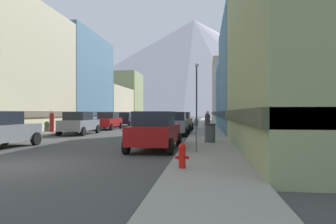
{
  "coord_description": "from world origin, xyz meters",
  "views": [
    {
      "loc": [
        6.11,
        -8.85,
        1.72
      ],
      "look_at": [
        0.29,
        38.11,
        1.82
      ],
      "focal_mm": 32.37,
      "sensor_mm": 36.0,
      "label": 1
    }
  ],
  "objects_px": {
    "fire_hydrant_near": "(182,155)",
    "streetlamp_right": "(197,86)",
    "car_left_3": "(125,119)",
    "car_right_2": "(181,121)",
    "pedestrian_0": "(207,124)",
    "car_right_0": "(155,130)",
    "pedestrian_2": "(0,126)",
    "car_left_1": "(79,123)",
    "potted_plant_0": "(47,126)",
    "car_left_2": "(108,121)",
    "parking_meter_near": "(196,131)",
    "car_right_1": "(175,123)",
    "trash_bin_right": "(210,133)",
    "car_driving_0": "(169,117)",
    "pedestrian_1": "(52,122)"
  },
  "relations": [
    {
      "from": "car_right_1",
      "to": "car_right_2",
      "type": "xyz_separation_m",
      "value": [
        -0.0,
        6.24,
        0.0
      ]
    },
    {
      "from": "car_right_0",
      "to": "car_driving_0",
      "type": "distance_m",
      "value": 49.77
    },
    {
      "from": "car_left_1",
      "to": "potted_plant_0",
      "type": "relative_size",
      "value": 5.22
    },
    {
      "from": "parking_meter_near",
      "to": "streetlamp_right",
      "type": "xyz_separation_m",
      "value": [
        -0.4,
        14.16,
        2.97
      ]
    },
    {
      "from": "car_right_1",
      "to": "fire_hydrant_near",
      "type": "xyz_separation_m",
      "value": [
        1.65,
        -14.32,
        -0.37
      ]
    },
    {
      "from": "pedestrian_2",
      "to": "car_right_2",
      "type": "bearing_deg",
      "value": 50.61
    },
    {
      "from": "pedestrian_1",
      "to": "streetlamp_right",
      "type": "distance_m",
      "value": 12.37
    },
    {
      "from": "car_left_3",
      "to": "trash_bin_right",
      "type": "height_order",
      "value": "car_left_3"
    },
    {
      "from": "car_right_0",
      "to": "potted_plant_0",
      "type": "relative_size",
      "value": 5.2
    },
    {
      "from": "car_right_1",
      "to": "trash_bin_right",
      "type": "bearing_deg",
      "value": -69.03
    },
    {
      "from": "car_left_2",
      "to": "car_right_2",
      "type": "xyz_separation_m",
      "value": [
        7.6,
        -0.8,
        0.0
      ]
    },
    {
      "from": "fire_hydrant_near",
      "to": "streetlamp_right",
      "type": "relative_size",
      "value": 0.12
    },
    {
      "from": "car_left_2",
      "to": "car_right_1",
      "type": "bearing_deg",
      "value": -42.79
    },
    {
      "from": "car_right_0",
      "to": "car_right_2",
      "type": "height_order",
      "value": "same"
    },
    {
      "from": "car_right_2",
      "to": "potted_plant_0",
      "type": "height_order",
      "value": "car_right_2"
    },
    {
      "from": "car_right_2",
      "to": "pedestrian_0",
      "type": "distance_m",
      "value": 8.18
    },
    {
      "from": "car_left_1",
      "to": "pedestrian_1",
      "type": "distance_m",
      "value": 2.47
    },
    {
      "from": "streetlamp_right",
      "to": "fire_hydrant_near",
      "type": "bearing_deg",
      "value": -89.68
    },
    {
      "from": "car_right_2",
      "to": "potted_plant_0",
      "type": "bearing_deg",
      "value": -153.65
    },
    {
      "from": "car_left_1",
      "to": "pedestrian_2",
      "type": "height_order",
      "value": "same"
    },
    {
      "from": "car_right_1",
      "to": "car_left_3",
      "type": "bearing_deg",
      "value": 118.95
    },
    {
      "from": "car_right_2",
      "to": "car_driving_0",
      "type": "relative_size",
      "value": 1.01
    },
    {
      "from": "car_right_0",
      "to": "trash_bin_right",
      "type": "height_order",
      "value": "car_right_0"
    },
    {
      "from": "pedestrian_0",
      "to": "potted_plant_0",
      "type": "bearing_deg",
      "value": 169.5
    },
    {
      "from": "fire_hydrant_near",
      "to": "pedestrian_0",
      "type": "distance_m",
      "value": 12.79
    },
    {
      "from": "car_left_1",
      "to": "car_right_0",
      "type": "distance_m",
      "value": 11.8
    },
    {
      "from": "car_right_0",
      "to": "fire_hydrant_near",
      "type": "bearing_deg",
      "value": -72.53
    },
    {
      "from": "fire_hydrant_near",
      "to": "car_left_3",
      "type": "bearing_deg",
      "value": 108.24
    },
    {
      "from": "car_right_2",
      "to": "car_left_2",
      "type": "bearing_deg",
      "value": 174.02
    },
    {
      "from": "car_right_2",
      "to": "trash_bin_right",
      "type": "distance_m",
      "value": 13.14
    },
    {
      "from": "fire_hydrant_near",
      "to": "car_driving_0",
      "type": "bearing_deg",
      "value": 97.34
    },
    {
      "from": "car_driving_0",
      "to": "car_right_1",
      "type": "bearing_deg",
      "value": -82.39
    },
    {
      "from": "car_driving_0",
      "to": "fire_hydrant_near",
      "type": "xyz_separation_m",
      "value": [
        7.05,
        -54.72,
        -0.37
      ]
    },
    {
      "from": "car_right_2",
      "to": "streetlamp_right",
      "type": "bearing_deg",
      "value": -62.05
    },
    {
      "from": "car_left_3",
      "to": "car_right_1",
      "type": "height_order",
      "value": "same"
    },
    {
      "from": "car_driving_0",
      "to": "pedestrian_1",
      "type": "bearing_deg",
      "value": -96.61
    },
    {
      "from": "car_right_0",
      "to": "pedestrian_2",
      "type": "bearing_deg",
      "value": 162.97
    },
    {
      "from": "car_right_1",
      "to": "parking_meter_near",
      "type": "distance_m",
      "value": 11.02
    },
    {
      "from": "car_left_1",
      "to": "parking_meter_near",
      "type": "height_order",
      "value": "car_left_1"
    },
    {
      "from": "parking_meter_near",
      "to": "car_right_0",
      "type": "bearing_deg",
      "value": 137.78
    },
    {
      "from": "car_right_2",
      "to": "pedestrian_0",
      "type": "xyz_separation_m",
      "value": [
        2.45,
        -7.8,
        0.04
      ]
    },
    {
      "from": "car_left_1",
      "to": "parking_meter_near",
      "type": "relative_size",
      "value": 3.35
    },
    {
      "from": "car_left_3",
      "to": "trash_bin_right",
      "type": "relative_size",
      "value": 4.55
    },
    {
      "from": "car_left_2",
      "to": "fire_hydrant_near",
      "type": "height_order",
      "value": "car_left_2"
    },
    {
      "from": "car_right_2",
      "to": "parking_meter_near",
      "type": "distance_m",
      "value": 17.2
    },
    {
      "from": "parking_meter_near",
      "to": "car_left_2",
      "type": "bearing_deg",
      "value": 118.11
    },
    {
      "from": "car_left_2",
      "to": "car_right_0",
      "type": "distance_m",
      "value": 17.81
    },
    {
      "from": "parking_meter_near",
      "to": "trash_bin_right",
      "type": "xyz_separation_m",
      "value": [
        0.6,
        4.19,
        -0.37
      ]
    },
    {
      "from": "car_right_0",
      "to": "car_right_1",
      "type": "distance_m",
      "value": 9.08
    },
    {
      "from": "car_left_1",
      "to": "trash_bin_right",
      "type": "relative_size",
      "value": 4.55
    }
  ]
}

